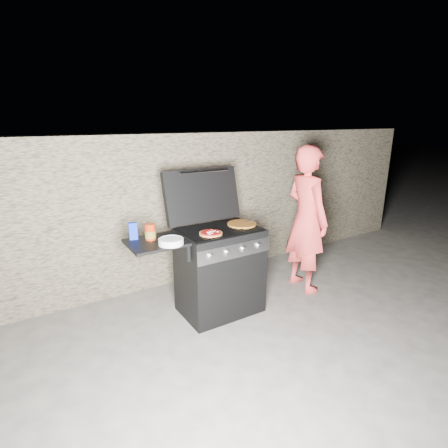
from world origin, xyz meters
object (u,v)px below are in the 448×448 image
pizza_topped (211,233)px  person (306,219)px  gas_grill (198,276)px  sauce_jar (150,232)px

pizza_topped → person: size_ratio=0.13×
pizza_topped → gas_grill: bearing=127.9°
pizza_topped → person: (1.30, 0.06, -0.08)m
gas_grill → sauce_jar: bearing=171.3°
person → sauce_jar: bearing=91.0°
gas_grill → person: size_ratio=0.79×
gas_grill → sauce_jar: size_ratio=8.97×
gas_grill → pizza_topped: pizza_topped is taller
person → pizza_topped: bearing=97.3°
pizza_topped → person: 1.30m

